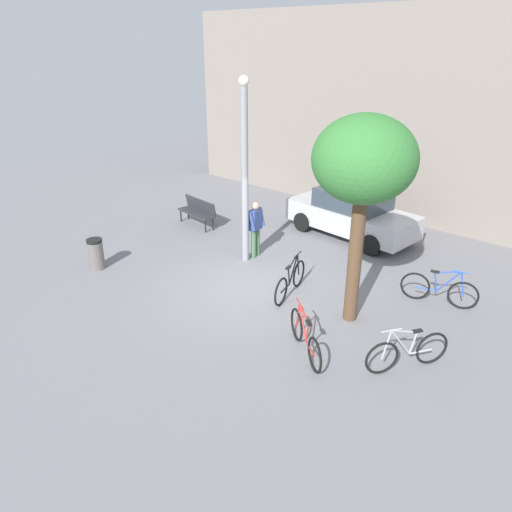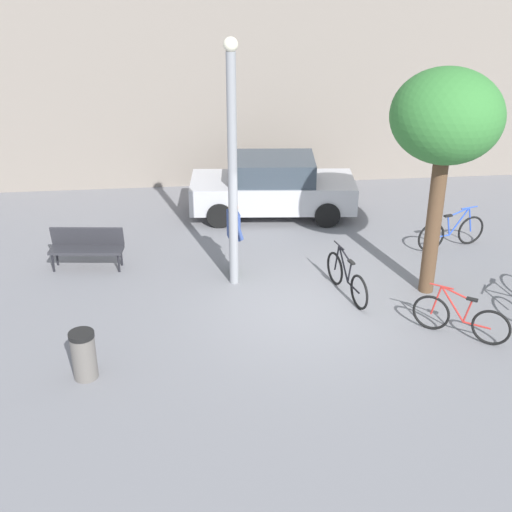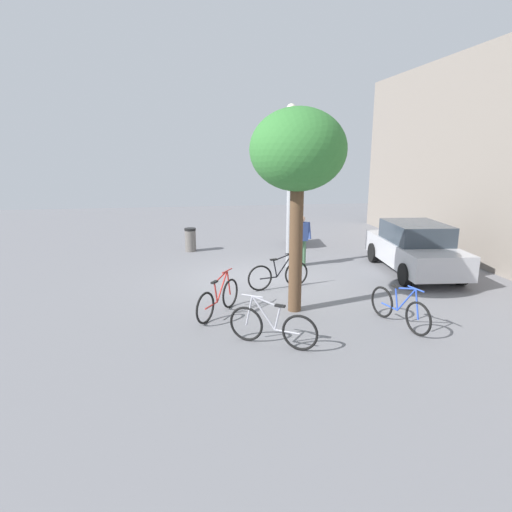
{
  "view_description": "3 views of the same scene",
  "coord_description": "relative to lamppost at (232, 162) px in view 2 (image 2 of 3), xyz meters",
  "views": [
    {
      "loc": [
        7.19,
        -8.08,
        5.86
      ],
      "look_at": [
        -0.3,
        0.42,
        0.73
      ],
      "focal_mm": 33.58,
      "sensor_mm": 36.0,
      "label": 1
    },
    {
      "loc": [
        -2.26,
        -11.83,
        6.97
      ],
      "look_at": [
        -1.02,
        0.31,
        1.03
      ],
      "focal_mm": 48.59,
      "sensor_mm": 36.0,
      "label": 2
    },
    {
      "loc": [
        11.89,
        -1.93,
        3.64
      ],
      "look_at": [
        -0.27,
        -0.04,
        0.66
      ],
      "focal_mm": 30.18,
      "sensor_mm": 36.0,
      "label": 3
    }
  ],
  "objects": [
    {
      "name": "ground_plane",
      "position": [
        1.4,
        -1.21,
        -2.69
      ],
      "size": [
        36.0,
        36.0,
        0.0
      ],
      "primitive_type": "plane",
      "color": "slate"
    },
    {
      "name": "building_facade",
      "position": [
        1.4,
        7.04,
        0.78
      ],
      "size": [
        18.62,
        2.0,
        6.94
      ],
      "primitive_type": "cube",
      "color": "gray",
      "rests_on": "ground_plane"
    },
    {
      "name": "lamppost",
      "position": [
        0.0,
        0.0,
        0.0
      ],
      "size": [
        0.28,
        0.28,
        5.06
      ],
      "color": "gray",
      "rests_on": "ground_plane"
    },
    {
      "name": "person_by_lamppost",
      "position": [
        0.03,
        0.4,
        -1.72
      ],
      "size": [
        0.34,
        0.61,
        1.67
      ],
      "color": "#47704C",
      "rests_on": "ground_plane"
    },
    {
      "name": "park_bench",
      "position": [
        -3.17,
        1.05,
        -2.14
      ],
      "size": [
        1.64,
        0.65,
        0.92
      ],
      "color": "#2D2D33",
      "rests_on": "ground_plane"
    },
    {
      "name": "plaza_tree",
      "position": [
        3.95,
        -0.77,
        0.93
      ],
      "size": [
        2.11,
        2.11,
        4.59
      ],
      "color": "brown",
      "rests_on": "ground_plane"
    },
    {
      "name": "bicycle_red",
      "position": [
        3.98,
        -2.56,
        -2.3
      ],
      "size": [
        1.51,
        1.07,
        0.97
      ],
      "color": "black",
      "rests_on": "ground_plane"
    },
    {
      "name": "bicycle_blue",
      "position": [
        5.2,
        1.22,
        -2.3
      ],
      "size": [
        1.76,
        0.52,
        0.97
      ],
      "color": "black",
      "rests_on": "ground_plane"
    },
    {
      "name": "bicycle_black",
      "position": [
        2.25,
        -0.8,
        -2.3
      ],
      "size": [
        0.49,
        1.77,
        0.97
      ],
      "color": "black",
      "rests_on": "ground_plane"
    },
    {
      "name": "parked_car_silver",
      "position": [
        1.27,
        3.66,
        -1.91
      ],
      "size": [
        4.34,
        2.11,
        1.55
      ],
      "color": "#B7B7BC",
      "rests_on": "ground_plane"
    },
    {
      "name": "trash_bin",
      "position": [
        -2.74,
        -3.15,
        -2.25
      ],
      "size": [
        0.43,
        0.43,
        0.88
      ],
      "color": "#66605B",
      "rests_on": "ground_plane"
    }
  ]
}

